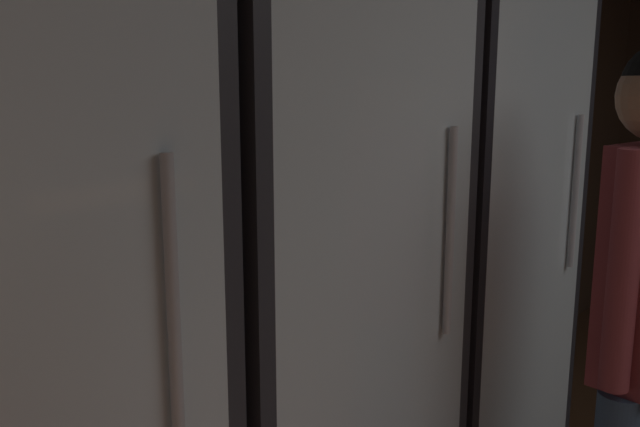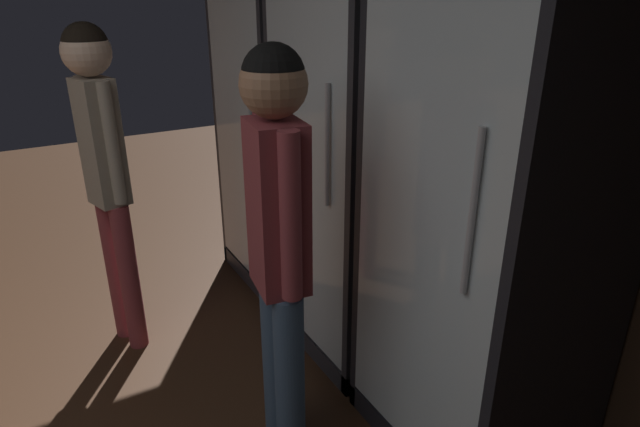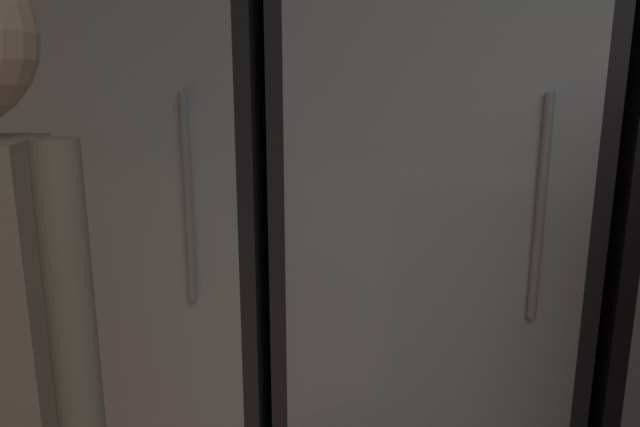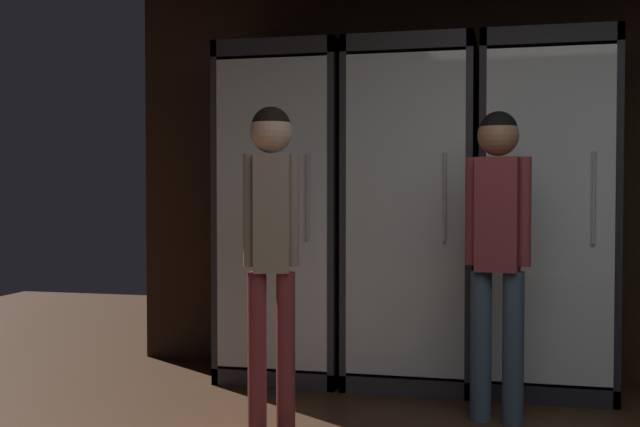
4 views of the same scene
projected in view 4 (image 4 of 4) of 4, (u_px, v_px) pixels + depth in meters
wall_back at (591, 156)px, 4.95m from camera, size 6.00×0.06×2.80m
cooler_far_left at (288, 216)px, 5.08m from camera, size 0.76×0.67×2.09m
cooler_left at (412, 216)px, 4.90m from camera, size 0.76×0.67×2.09m
cooler_center at (546, 219)px, 4.71m from camera, size 0.76×0.67×2.09m
shopper_near at (271, 224)px, 3.94m from camera, size 0.27×0.21×1.60m
shopper_far at (498, 232)px, 4.05m from camera, size 0.33×0.21×1.59m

